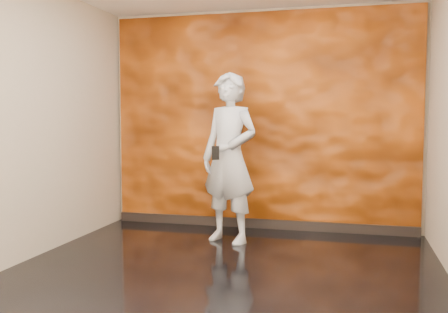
# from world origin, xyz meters

# --- Properties ---
(room) EXTENTS (4.02, 4.02, 2.81)m
(room) POSITION_xyz_m (0.00, 0.00, 1.40)
(room) COLOR black
(room) RESTS_ON ground
(feature_wall) EXTENTS (3.90, 0.06, 2.75)m
(feature_wall) POSITION_xyz_m (0.00, 1.96, 1.38)
(feature_wall) COLOR #D15B10
(feature_wall) RESTS_ON ground
(baseboard) EXTENTS (3.90, 0.04, 0.12)m
(baseboard) POSITION_xyz_m (0.00, 1.92, 0.06)
(baseboard) COLOR black
(baseboard) RESTS_ON ground
(man) EXTENTS (0.83, 0.69, 1.93)m
(man) POSITION_xyz_m (-0.22, 1.15, 0.97)
(man) COLOR #9298A0
(man) RESTS_ON ground
(phone) EXTENTS (0.08, 0.05, 0.15)m
(phone) POSITION_xyz_m (-0.31, 0.87, 1.04)
(phone) COLOR black
(phone) RESTS_ON man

